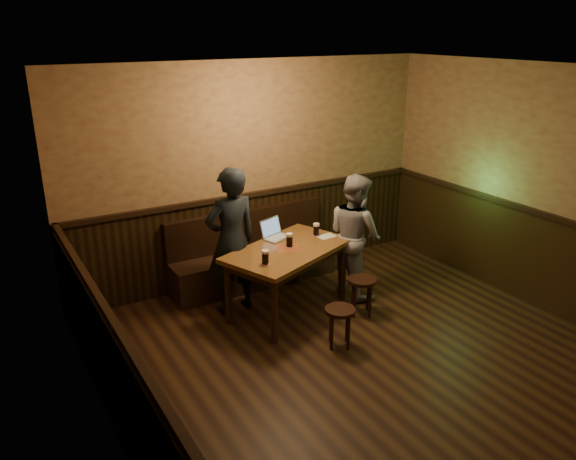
# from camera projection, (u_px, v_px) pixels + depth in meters

# --- Properties ---
(room) EXTENTS (5.04, 6.04, 2.84)m
(room) POSITION_uv_depth(u_px,v_px,m) (398.00, 261.00, 5.00)
(room) COLOR black
(room) RESTS_ON ground
(bench) EXTENTS (2.20, 0.50, 0.95)m
(bench) POSITION_uv_depth(u_px,v_px,m) (253.00, 260.00, 7.26)
(bench) COLOR black
(bench) RESTS_ON ground
(pub_table) EXTENTS (1.68, 1.31, 0.79)m
(pub_table) POSITION_uv_depth(u_px,v_px,m) (288.00, 257.00, 6.41)
(pub_table) COLOR brown
(pub_table) RESTS_ON ground
(stool_left) EXTENTS (0.39, 0.39, 0.43)m
(stool_left) POSITION_uv_depth(u_px,v_px,m) (340.00, 316.00, 5.80)
(stool_left) COLOR black
(stool_left) RESTS_ON ground
(stool_right) EXTENTS (0.40, 0.40, 0.45)m
(stool_right) POSITION_uv_depth(u_px,v_px,m) (362.00, 286.00, 6.44)
(stool_right) COLOR black
(stool_right) RESTS_ON ground
(pint_left) EXTENTS (0.10, 0.10, 0.16)m
(pint_left) POSITION_uv_depth(u_px,v_px,m) (265.00, 257.00, 5.92)
(pint_left) COLOR maroon
(pint_left) RESTS_ON pub_table
(pint_mid) EXTENTS (0.10, 0.10, 0.16)m
(pint_mid) POSITION_uv_depth(u_px,v_px,m) (289.00, 240.00, 6.39)
(pint_mid) COLOR maroon
(pint_mid) RESTS_ON pub_table
(pint_right) EXTENTS (0.10, 0.10, 0.15)m
(pint_right) POSITION_uv_depth(u_px,v_px,m) (316.00, 229.00, 6.74)
(pint_right) COLOR maroon
(pint_right) RESTS_ON pub_table
(laptop) EXTENTS (0.38, 0.34, 0.22)m
(laptop) POSITION_uv_depth(u_px,v_px,m) (274.00, 233.00, 6.67)
(laptop) COLOR silver
(laptop) RESTS_ON pub_table
(menu) EXTENTS (0.23, 0.17, 0.00)m
(menu) POSITION_uv_depth(u_px,v_px,m) (327.00, 236.00, 6.73)
(menu) COLOR silver
(menu) RESTS_ON pub_table
(person_suit) EXTENTS (0.64, 0.43, 1.73)m
(person_suit) POSITION_uv_depth(u_px,v_px,m) (231.00, 241.00, 6.39)
(person_suit) COLOR black
(person_suit) RESTS_ON ground
(person_grey) EXTENTS (0.60, 0.76, 1.53)m
(person_grey) POSITION_uv_depth(u_px,v_px,m) (355.00, 235.00, 6.84)
(person_grey) COLOR gray
(person_grey) RESTS_ON ground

